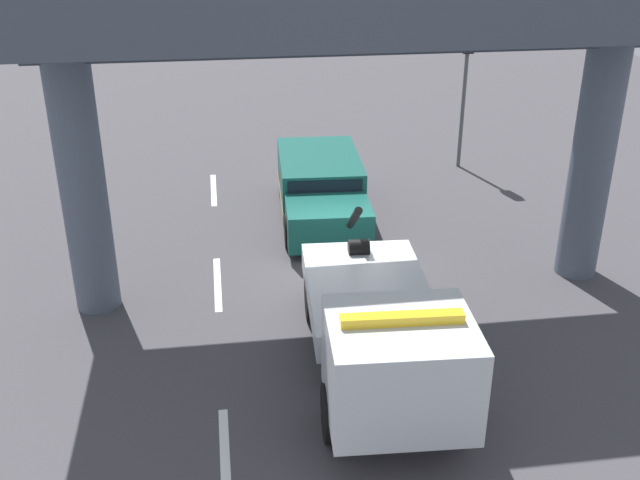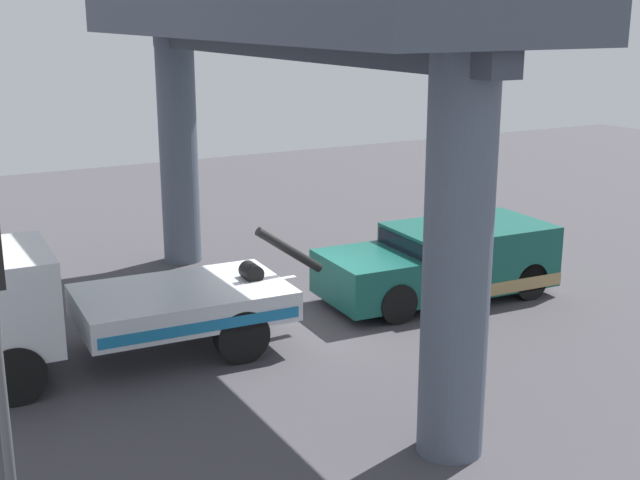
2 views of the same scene
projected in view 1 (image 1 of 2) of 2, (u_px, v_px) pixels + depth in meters
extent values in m
cube|color=#423F44|center=(342.00, 277.00, 17.95)|extent=(60.00, 40.00, 0.10)
cube|color=silver|center=(214.00, 190.00, 22.92)|extent=(2.60, 0.16, 0.01)
cube|color=silver|center=(218.00, 283.00, 17.55)|extent=(2.60, 0.16, 0.01)
cube|color=silver|center=(225.00, 460.00, 12.18)|extent=(2.60, 0.16, 0.01)
cube|color=silver|center=(368.00, 295.00, 15.20)|extent=(3.96, 2.60, 0.55)
cube|color=silver|center=(399.00, 368.00, 11.97)|extent=(2.16, 2.41, 1.65)
cube|color=black|center=(408.00, 371.00, 11.26)|extent=(0.17, 2.21, 0.66)
cube|color=#196B9E|center=(426.00, 296.00, 15.33)|extent=(3.64, 0.21, 0.20)
cylinder|color=black|center=(354.00, 218.00, 16.86)|extent=(1.42, 0.25, 1.07)
cylinder|color=black|center=(359.00, 247.00, 16.28)|extent=(0.38, 0.47, 0.36)
cube|color=yellow|center=(402.00, 319.00, 11.58)|extent=(0.34, 1.93, 0.16)
cylinder|color=black|center=(456.00, 406.00, 12.65)|extent=(1.02, 0.37, 1.00)
cylinder|color=black|center=(333.00, 413.00, 12.48)|extent=(1.02, 0.37, 1.00)
cylinder|color=black|center=(410.00, 292.00, 16.16)|extent=(1.02, 0.37, 1.00)
cylinder|color=black|center=(313.00, 297.00, 15.99)|extent=(1.02, 0.37, 1.00)
cube|color=#145147|center=(319.00, 178.00, 21.26)|extent=(3.57, 2.38, 1.35)
cube|color=#145147|center=(328.00, 222.00, 19.01)|extent=(1.84, 2.20, 0.95)
cube|color=black|center=(325.00, 191.00, 19.56)|extent=(0.16, 1.94, 0.59)
cube|color=#9E8451|center=(319.00, 195.00, 21.47)|extent=(3.59, 2.39, 0.28)
cylinder|color=black|center=(365.00, 228.00, 19.34)|extent=(0.85, 0.32, 0.84)
cylinder|color=black|center=(290.00, 231.00, 19.19)|extent=(0.85, 0.32, 0.84)
cylinder|color=black|center=(348.00, 181.00, 22.40)|extent=(0.85, 0.32, 0.84)
cylinder|color=black|center=(284.00, 183.00, 22.24)|extent=(0.85, 0.32, 0.84)
cylinder|color=#4C5666|center=(592.00, 159.00, 16.89)|extent=(0.95, 0.95, 5.70)
cylinder|color=#4C5666|center=(82.00, 184.00, 15.47)|extent=(0.95, 0.95, 5.70)
cube|color=#414956|center=(351.00, 8.00, 14.74)|extent=(3.60, 13.09, 1.06)
cube|color=#353C47|center=(351.00, 45.00, 15.04)|extent=(0.50, 12.69, 0.36)
cylinder|color=#515456|center=(462.00, 111.00, 24.05)|extent=(0.12, 0.12, 3.69)
cube|color=black|center=(469.00, 38.00, 23.07)|extent=(0.28, 0.32, 0.90)
sphere|color=#360605|center=(471.00, 29.00, 22.80)|extent=(0.18, 0.18, 0.18)
sphere|color=#3A2D06|center=(470.00, 39.00, 22.93)|extent=(0.18, 0.18, 0.18)
sphere|color=green|center=(469.00, 49.00, 23.06)|extent=(0.18, 0.18, 0.18)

